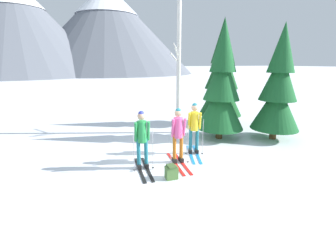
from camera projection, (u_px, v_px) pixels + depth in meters
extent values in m
plane|color=white|center=(170.00, 161.00, 7.53)|extent=(400.00, 400.00, 0.00)
cube|color=black|center=(147.00, 169.00, 6.96)|extent=(0.24, 1.70, 0.02)
cube|color=black|center=(140.00, 170.00, 6.90)|extent=(0.24, 1.70, 0.02)
cube|color=black|center=(146.00, 165.00, 7.03)|extent=(0.13, 0.27, 0.12)
cylinder|color=#1E6B7A|center=(146.00, 151.00, 6.91)|extent=(0.11, 0.11, 0.82)
cube|color=black|center=(139.00, 166.00, 6.97)|extent=(0.13, 0.27, 0.12)
cylinder|color=#1E6B7A|center=(139.00, 152.00, 6.85)|extent=(0.11, 0.11, 0.82)
cylinder|color=#238C42|center=(142.00, 132.00, 6.73)|extent=(0.28, 0.28, 0.62)
sphere|color=tan|center=(141.00, 116.00, 6.61)|extent=(0.22, 0.22, 0.22)
sphere|color=#2D389E|center=(141.00, 114.00, 6.60)|extent=(0.17, 0.17, 0.17)
cylinder|color=#238C42|center=(148.00, 131.00, 6.72)|extent=(0.10, 0.21, 0.59)
cylinder|color=#238C42|center=(136.00, 132.00, 6.62)|extent=(0.10, 0.21, 0.59)
cylinder|color=#A5A5AD|center=(153.00, 150.00, 6.77)|extent=(0.02, 0.02, 1.23)
cylinder|color=black|center=(153.00, 168.00, 6.91)|extent=(0.07, 0.07, 0.01)
cylinder|color=#A5A5AD|center=(134.00, 152.00, 6.62)|extent=(0.02, 0.02, 1.23)
cylinder|color=black|center=(135.00, 170.00, 6.77)|extent=(0.07, 0.07, 0.01)
cube|color=red|center=(182.00, 163.00, 7.37)|extent=(0.27, 1.75, 0.02)
cube|color=red|center=(175.00, 164.00, 7.31)|extent=(0.27, 1.75, 0.02)
cube|color=black|center=(181.00, 159.00, 7.45)|extent=(0.14, 0.27, 0.12)
cylinder|color=#B76019|center=(181.00, 146.00, 7.33)|extent=(0.11, 0.11, 0.82)
cube|color=black|center=(174.00, 160.00, 7.39)|extent=(0.14, 0.27, 0.12)
cylinder|color=#B76019|center=(174.00, 147.00, 7.27)|extent=(0.11, 0.11, 0.82)
cylinder|color=#E55193|center=(178.00, 128.00, 7.15)|extent=(0.28, 0.28, 0.61)
sphere|color=tan|center=(178.00, 113.00, 7.03)|extent=(0.22, 0.22, 0.22)
sphere|color=#1E6B7A|center=(178.00, 111.00, 7.01)|extent=(0.17, 0.17, 0.17)
cylinder|color=#E55193|center=(184.00, 127.00, 7.13)|extent=(0.10, 0.21, 0.58)
cylinder|color=#E55193|center=(173.00, 128.00, 7.04)|extent=(0.10, 0.21, 0.58)
cylinder|color=#A5A5AD|center=(188.00, 145.00, 7.18)|extent=(0.02, 0.02, 1.23)
cylinder|color=black|center=(188.00, 162.00, 7.32)|extent=(0.07, 0.07, 0.01)
cylinder|color=#A5A5AD|center=(171.00, 146.00, 7.04)|extent=(0.02, 0.02, 1.23)
cylinder|color=black|center=(171.00, 164.00, 7.19)|extent=(0.07, 0.07, 0.01)
cube|color=black|center=(176.00, 125.00, 7.30)|extent=(0.28, 0.19, 0.36)
cube|color=#1E84D1|center=(197.00, 154.00, 8.08)|extent=(0.64, 1.63, 0.02)
cube|color=#1E84D1|center=(191.00, 154.00, 8.07)|extent=(0.64, 1.63, 0.02)
cube|color=black|center=(197.00, 151.00, 8.16)|extent=(0.19, 0.28, 0.12)
cylinder|color=#1E6B7A|center=(197.00, 138.00, 8.04)|extent=(0.11, 0.11, 0.83)
cube|color=black|center=(190.00, 151.00, 8.15)|extent=(0.19, 0.28, 0.12)
cylinder|color=#1E6B7A|center=(191.00, 138.00, 8.04)|extent=(0.11, 0.11, 0.83)
cylinder|color=yellow|center=(194.00, 121.00, 7.88)|extent=(0.28, 0.28, 0.62)
sphere|color=tan|center=(195.00, 108.00, 7.76)|extent=(0.23, 0.23, 0.23)
sphere|color=#1E6B7A|center=(195.00, 106.00, 7.75)|extent=(0.17, 0.17, 0.17)
cylinder|color=yellow|center=(200.00, 121.00, 7.83)|extent=(0.14, 0.22, 0.59)
cylinder|color=yellow|center=(189.00, 121.00, 7.81)|extent=(0.14, 0.22, 0.59)
cylinder|color=#A5A5AD|center=(203.00, 138.00, 7.85)|extent=(0.02, 0.02, 1.25)
cylinder|color=black|center=(202.00, 153.00, 8.00)|extent=(0.07, 0.07, 0.01)
cylinder|color=#A5A5AD|center=(187.00, 138.00, 7.83)|extent=(0.02, 0.02, 1.25)
cylinder|color=black|center=(186.00, 154.00, 7.98)|extent=(0.07, 0.07, 0.01)
cube|color=black|center=(194.00, 119.00, 8.04)|extent=(0.30, 0.24, 0.36)
cylinder|color=#51381E|center=(220.00, 114.00, 11.99)|extent=(0.31, 0.31, 0.98)
cone|color=#14471E|center=(221.00, 94.00, 11.72)|extent=(2.10, 2.10, 2.07)
cone|color=#14471E|center=(222.00, 67.00, 11.38)|extent=(1.60, 1.60, 2.07)
cone|color=#14471E|center=(224.00, 40.00, 11.07)|extent=(1.15, 1.15, 2.07)
cylinder|color=#51381E|center=(219.00, 128.00, 9.70)|extent=(0.27, 0.27, 0.88)
cone|color=#195628|center=(221.00, 106.00, 9.46)|extent=(1.88, 1.88, 1.85)
cone|color=#195628|center=(222.00, 76.00, 9.16)|extent=(1.43, 1.43, 1.85)
cone|color=#195628|center=(224.00, 47.00, 8.88)|extent=(1.02, 1.02, 1.85)
cylinder|color=#51381E|center=(273.00, 128.00, 9.64)|extent=(0.27, 0.27, 0.87)
cone|color=#195628|center=(276.00, 106.00, 9.40)|extent=(1.86, 1.86, 1.84)
cone|color=#195628|center=(280.00, 76.00, 9.10)|extent=(1.42, 1.42, 1.84)
cone|color=#195628|center=(283.00, 47.00, 8.83)|extent=(1.02, 1.02, 1.84)
cylinder|color=silver|center=(179.00, 71.00, 9.92)|extent=(0.17, 0.17, 5.37)
cylinder|color=silver|center=(176.00, 52.00, 9.49)|extent=(0.37, 0.46, 0.40)
cylinder|color=silver|center=(176.00, 48.00, 10.04)|extent=(0.13, 0.80, 0.52)
cylinder|color=silver|center=(174.00, 58.00, 9.55)|extent=(0.54, 0.40, 0.41)
cube|color=#4C7238|center=(171.00, 173.00, 6.35)|extent=(0.33, 0.26, 0.34)
cube|color=#39562A|center=(171.00, 166.00, 6.30)|extent=(0.22, 0.28, 0.04)
cone|color=slate|center=(17.00, 28.00, 55.50)|extent=(41.39, 41.39, 22.06)
cone|color=slate|center=(108.00, 30.00, 67.10)|extent=(47.82, 47.82, 24.13)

